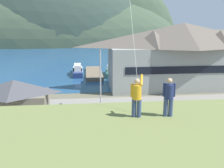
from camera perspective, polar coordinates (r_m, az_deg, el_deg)
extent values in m
plane|color=#66604C|center=(22.16, 3.11, -14.68)|extent=(600.00, 600.00, 0.00)
cube|color=gray|center=(26.59, 1.45, -9.46)|extent=(40.00, 20.00, 0.10)
cube|color=navy|center=(79.97, -3.50, 6.32)|extent=(360.00, 84.00, 0.03)
ellipsoid|color=#3D4C38|center=(142.26, -15.77, 9.17)|extent=(148.19, 74.65, 58.01)
ellipsoid|color=#3D4C38|center=(140.45, -15.31, 9.14)|extent=(143.25, 45.95, 93.28)
ellipsoid|color=#2D3D33|center=(140.78, -12.37, 9.32)|extent=(104.48, 72.56, 72.30)
cube|color=#999E99|center=(42.87, 15.42, 3.69)|extent=(23.49, 8.25, 6.68)
cube|color=black|center=(39.06, 17.62, 3.07)|extent=(19.95, 0.14, 1.10)
pyramid|color=#60564C|center=(42.30, 15.88, 10.61)|extent=(24.90, 9.07, 3.68)
pyramid|color=#60564C|center=(39.31, 9.32, 9.96)|extent=(4.51, 4.51, 2.58)
pyramid|color=#60564C|center=(43.28, 23.14, 9.39)|extent=(4.51, 4.51, 2.58)
cube|color=#756B5B|center=(29.59, -20.82, -4.85)|extent=(6.85, 4.45, 3.07)
pyramid|color=#47474C|center=(28.98, -21.21, -0.58)|extent=(7.40, 4.89, 1.49)
cube|color=black|center=(27.77, -21.73, -7.17)|extent=(1.10, 0.09, 2.15)
cube|color=#70604C|center=(51.64, -4.09, 2.46)|extent=(3.20, 12.31, 0.70)
cube|color=navy|center=(51.25, -7.72, 2.39)|extent=(2.11, 5.92, 0.90)
cube|color=navy|center=(51.15, -7.74, 2.97)|extent=(2.04, 5.74, 0.16)
cube|color=silver|center=(50.60, -7.76, 3.58)|extent=(1.38, 1.81, 1.10)
cube|color=#23564C|center=(50.67, -0.19, 2.39)|extent=(2.58, 6.84, 0.90)
cube|color=#33665B|center=(50.57, -0.20, 2.98)|extent=(2.50, 6.64, 0.16)
cube|color=silver|center=(49.95, -0.18, 3.57)|extent=(1.63, 2.11, 1.10)
cube|color=silver|center=(53.27, -7.71, 2.83)|extent=(2.11, 6.18, 0.90)
cube|color=white|center=(53.17, -7.73, 3.39)|extent=(2.04, 6.00, 0.16)
cube|color=silver|center=(52.61, -7.76, 3.98)|extent=(1.42, 1.87, 1.10)
cube|color=navy|center=(22.89, 1.56, -11.38)|extent=(4.28, 2.00, 0.80)
cube|color=navy|center=(22.59, 1.96, -9.65)|extent=(2.18, 1.70, 0.70)
cube|color=black|center=(22.60, 1.96, -9.74)|extent=(2.22, 1.73, 0.32)
cylinder|color=black|center=(23.83, -1.96, -11.38)|extent=(0.65, 0.25, 0.64)
cylinder|color=black|center=(22.19, -1.87, -13.41)|extent=(0.65, 0.25, 0.64)
cylinder|color=black|center=(24.02, 4.69, -11.21)|extent=(0.65, 0.25, 0.64)
cylinder|color=black|center=(22.39, 5.32, -13.19)|extent=(0.65, 0.25, 0.64)
cube|color=red|center=(30.23, 23.66, -6.17)|extent=(4.32, 2.11, 0.80)
cylinder|color=black|center=(30.61, 20.55, -6.43)|extent=(0.65, 0.27, 0.64)
cylinder|color=black|center=(29.03, 21.88, -7.66)|extent=(0.65, 0.27, 0.64)
cube|color=#236633|center=(27.19, -10.47, -7.40)|extent=(4.24, 1.88, 0.80)
cube|color=#1E562B|center=(26.91, -10.22, -5.91)|extent=(2.13, 1.64, 0.70)
cube|color=black|center=(26.93, -10.22, -5.98)|extent=(2.17, 1.67, 0.32)
cylinder|color=black|center=(28.36, -13.02, -7.49)|extent=(0.64, 0.23, 0.64)
cylinder|color=black|center=(26.68, -13.58, -8.92)|extent=(0.64, 0.23, 0.64)
cylinder|color=black|center=(28.08, -7.46, -7.46)|extent=(0.64, 0.23, 0.64)
cylinder|color=black|center=(26.38, -7.64, -8.91)|extent=(0.64, 0.23, 0.64)
cube|color=slate|center=(27.47, 8.61, -7.10)|extent=(4.30, 2.05, 0.80)
cube|color=#5B5B5F|center=(27.24, 8.98, -5.61)|extent=(2.19, 1.72, 0.70)
cube|color=black|center=(27.25, 8.98, -5.68)|extent=(2.24, 1.76, 0.32)
cylinder|color=black|center=(28.24, 5.49, -7.27)|extent=(0.65, 0.26, 0.64)
cylinder|color=black|center=(26.56, 6.02, -8.70)|extent=(0.65, 0.26, 0.64)
cylinder|color=black|center=(28.73, 10.94, -7.09)|extent=(0.65, 0.26, 0.64)
cylinder|color=black|center=(27.07, 11.81, -8.47)|extent=(0.65, 0.26, 0.64)
cube|color=slate|center=(21.88, -13.83, -13.07)|extent=(4.21, 1.83, 0.80)
cube|color=#5B5B5F|center=(21.53, -13.54, -11.30)|extent=(2.11, 1.61, 0.70)
cube|color=black|center=(21.55, -13.54, -11.38)|extent=(2.15, 1.65, 0.32)
cylinder|color=black|center=(23.09, -16.92, -12.89)|extent=(0.64, 0.22, 0.64)
cylinder|color=black|center=(21.50, -17.82, -15.08)|extent=(0.64, 0.22, 0.64)
cylinder|color=black|center=(22.73, -9.97, -12.92)|extent=(0.64, 0.22, 0.64)
cylinder|color=black|center=(21.11, -10.29, -15.17)|extent=(0.64, 0.22, 0.64)
cylinder|color=#ADADB2|center=(30.54, -2.61, 0.87)|extent=(0.16, 0.16, 7.21)
cube|color=#4C4C51|center=(30.29, -2.72, 7.49)|extent=(0.24, 0.70, 0.20)
cylinder|color=#384770|center=(11.26, 4.96, -5.38)|extent=(0.20, 0.20, 0.82)
cylinder|color=#384770|center=(11.25, 6.09, -5.42)|extent=(0.20, 0.20, 0.82)
cylinder|color=gold|center=(11.03, 5.61, -1.82)|extent=(0.40, 0.40, 0.64)
sphere|color=tan|center=(10.91, 5.67, 0.61)|extent=(0.24, 0.24, 0.24)
cylinder|color=gold|center=(11.08, 6.65, 0.89)|extent=(0.24, 0.56, 0.43)
cylinder|color=gold|center=(11.02, 4.48, -1.43)|extent=(0.11, 0.11, 0.60)
cylinder|color=#384770|center=(11.55, 11.98, -5.13)|extent=(0.20, 0.20, 0.82)
cylinder|color=#384770|center=(11.58, 13.06, -5.14)|extent=(0.20, 0.20, 0.82)
cylinder|color=navy|center=(11.35, 12.71, -1.65)|extent=(0.40, 0.40, 0.64)
sphere|color=tan|center=(11.23, 12.84, 0.71)|extent=(0.24, 0.24, 0.24)
cylinder|color=navy|center=(11.30, 11.63, -1.29)|extent=(0.11, 0.11, 0.60)
cylinder|color=navy|center=(11.37, 13.83, -1.32)|extent=(0.11, 0.11, 0.60)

